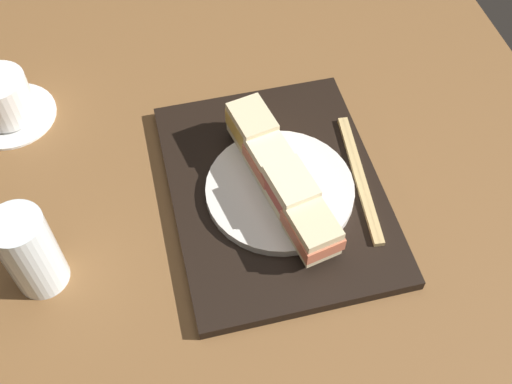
{
  "coord_description": "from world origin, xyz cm",
  "views": [
    {
      "loc": [
        -51.58,
        9.25,
        69.57
      ],
      "look_at": [
        -6.54,
        -1.71,
        5.0
      ],
      "focal_mm": 43.86,
      "sensor_mm": 36.0,
      "label": 1
    }
  ],
  "objects": [
    {
      "name": "sandwich_plate",
      "position": [
        -5.05,
        -5.33,
        2.31
      ],
      "size": [
        19.78,
        19.78,
        1.26
      ],
      "primitive_type": "cylinder",
      "color": "silver",
      "rests_on": "serving_tray"
    },
    {
      "name": "serving_tray",
      "position": [
        -4.07,
        -5.08,
        0.84
      ],
      "size": [
        36.41,
        27.96,
        1.67
      ],
      "primitive_type": "cube",
      "color": "black",
      "rests_on": "ground_plane"
    },
    {
      "name": "chopsticks_pair",
      "position": [
        -5.42,
        -16.44,
        2.02
      ],
      "size": [
        21.43,
        3.49,
        0.7
      ],
      "color": "tan",
      "rests_on": "serving_tray"
    },
    {
      "name": "sandwich_farmost",
      "position": [
        3.71,
        -3.67,
        5.56
      ],
      "size": [
        8.08,
        6.24,
        5.25
      ],
      "color": "beige",
      "rests_on": "sandwich_plate"
    },
    {
      "name": "sandwich_nearmost",
      "position": [
        -13.8,
        -7.0,
        5.23
      ],
      "size": [
        8.11,
        6.55,
        4.59
      ],
      "color": "beige",
      "rests_on": "sandwich_plate"
    },
    {
      "name": "sandwich_inner_near",
      "position": [
        -7.97,
        -5.89,
        5.63
      ],
      "size": [
        7.93,
        6.21,
        5.38
      ],
      "color": "beige",
      "rests_on": "sandwich_plate"
    },
    {
      "name": "drinking_glass",
      "position": [
        -9.49,
        26.25,
        6.19
      ],
      "size": [
        6.44,
        6.44,
        12.37
      ],
      "primitive_type": "cylinder",
      "color": "silver",
      "rests_on": "ground_plane"
    },
    {
      "name": "coffee_cup",
      "position": [
        19.34,
        29.97,
        3.4
      ],
      "size": [
        13.43,
        13.43,
        7.48
      ],
      "color": "white",
      "rests_on": "ground_plane"
    },
    {
      "name": "sandwich_inner_far",
      "position": [
        -2.13,
        -4.78,
        5.21
      ],
      "size": [
        7.77,
        6.44,
        4.55
      ],
      "color": "beige",
      "rests_on": "sandwich_plate"
    },
    {
      "name": "ground_plane",
      "position": [
        0.0,
        0.0,
        -1.5
      ],
      "size": [
        140.0,
        100.0,
        3.0
      ],
      "primitive_type": "cube",
      "color": "brown"
    }
  ]
}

